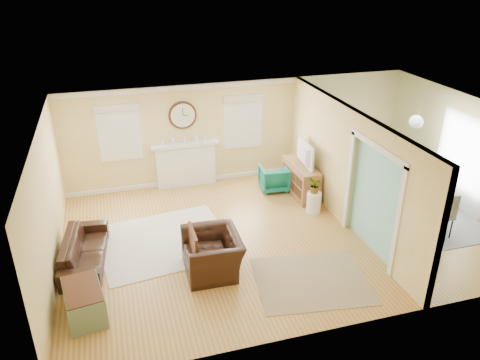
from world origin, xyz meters
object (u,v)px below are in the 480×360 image
dining_table (407,199)px  eames_chair (213,253)px  sofa (85,250)px  credenza (301,179)px  green_chair (274,178)px

dining_table → eames_chair: bearing=112.7°
sofa → credenza: size_ratio=1.36×
sofa → green_chair: bearing=-60.5°
eames_chair → green_chair: size_ratio=1.67×
green_chair → credenza: credenza is taller
eames_chair → dining_table: eames_chair is taller
sofa → eames_chair: size_ratio=1.64×
eames_chair → green_chair: 3.71m
green_chair → sofa: bearing=28.8°
eames_chair → credenza: size_ratio=0.83×
eames_chair → sofa: bearing=-110.6°
eames_chair → green_chair: bearing=143.8°
sofa → dining_table: 7.10m
sofa → eames_chair: 2.49m
credenza → dining_table: (1.98, -1.56, -0.05)m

